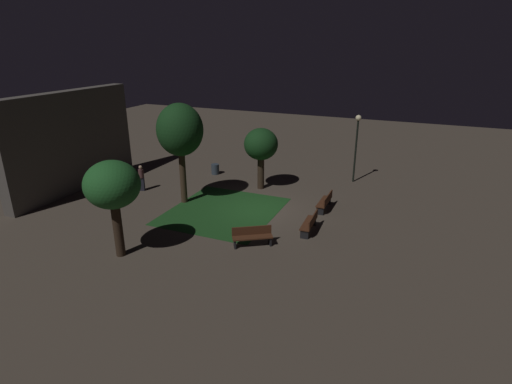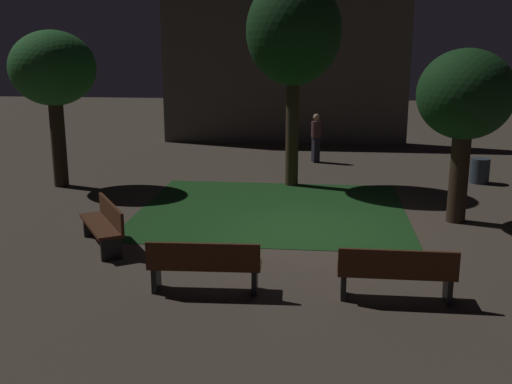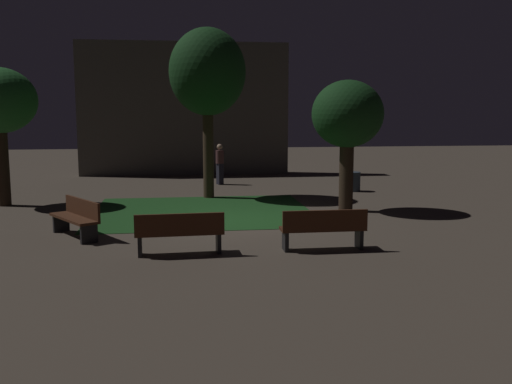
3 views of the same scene
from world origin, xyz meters
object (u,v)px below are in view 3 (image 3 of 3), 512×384
at_px(bench_lawn_edge, 324,228).
at_px(pedestrian, 220,163).
at_px(tree_near_wall, 348,117).
at_px(bench_front_right, 180,232).
at_px(tree_left_canopy, 207,74).
at_px(trash_bin, 353,182).
at_px(bench_path_side, 77,217).

xyz_separation_m(bench_lawn_edge, pedestrian, (-1.40, 11.10, 0.37)).
relative_size(bench_lawn_edge, tree_near_wall, 0.48).
relative_size(bench_front_right, tree_left_canopy, 0.32).
bearing_deg(trash_bin, bench_lawn_edge, -110.96).
relative_size(bench_front_right, bench_lawn_edge, 1.01).
bearing_deg(bench_front_right, tree_near_wall, 43.29).
height_order(bench_path_side, pedestrian, pedestrian).
bearing_deg(trash_bin, pedestrian, 151.31).
bearing_deg(tree_near_wall, bench_front_right, -136.71).
bearing_deg(bench_front_right, pedestrian, 81.80).
bearing_deg(tree_near_wall, trash_bin, 70.05).
distance_m(bench_path_side, tree_left_canopy, 7.53).
bearing_deg(bench_lawn_edge, bench_front_right, 180.00).
height_order(tree_left_canopy, trash_bin, tree_left_canopy).
height_order(bench_lawn_edge, tree_left_canopy, tree_left_canopy).
bearing_deg(pedestrian, tree_near_wall, -63.80).
bearing_deg(bench_front_right, bench_path_side, 139.56).
distance_m(bench_front_right, trash_bin, 10.59).
height_order(bench_path_side, tree_near_wall, tree_near_wall).
relative_size(tree_near_wall, pedestrian, 2.35).
bearing_deg(trash_bin, bench_front_right, -126.30).
bearing_deg(pedestrian, bench_lawn_edge, -82.80).
height_order(trash_bin, pedestrian, pedestrian).
xyz_separation_m(bench_lawn_edge, tree_near_wall, (1.82, 4.54, 2.27)).
distance_m(bench_lawn_edge, tree_near_wall, 5.40).
relative_size(bench_lawn_edge, trash_bin, 2.56).
relative_size(bench_front_right, trash_bin, 2.58).
bearing_deg(bench_path_side, bench_lawn_edge, -20.57).
xyz_separation_m(bench_front_right, tree_left_canopy, (0.98, 7.69, 3.64)).
distance_m(bench_front_right, tree_near_wall, 7.00).
bearing_deg(bench_path_side, tree_left_canopy, 59.50).
bearing_deg(tree_left_canopy, bench_lawn_edge, -75.28).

